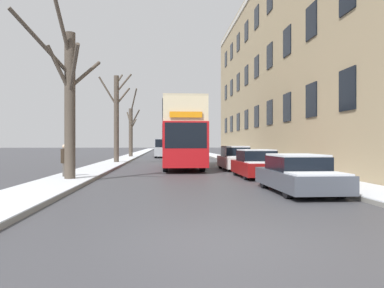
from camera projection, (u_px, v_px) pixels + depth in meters
The scene contains 13 objects.
ground_plane at pixel (240, 243), 6.24m from camera, with size 320.00×320.00×0.00m, color #424247.
sidewalk_left at pixel (137, 154), 58.68m from camera, with size 2.18×130.00×0.16m.
sidewalk_right at pixel (206, 154), 59.50m from camera, with size 2.18×130.00×0.16m.
terrace_facade_right at pixel (309, 71), 31.82m from camera, with size 9.10×39.92×15.66m.
bare_tree_left_0 at pixel (69, 97), 15.98m from camera, with size 2.89×3.83×7.88m.
bare_tree_left_1 at pixel (117, 116), 30.85m from camera, with size 2.72×1.82×7.68m.
bare_tree_left_2 at pixel (131, 130), 44.73m from camera, with size 1.92×3.88×8.04m.
double_decker_bus at pixel (182, 132), 25.21m from camera, with size 2.57×10.05×4.40m.
parked_car_0 at pixel (298, 175), 12.70m from camera, with size 1.87×4.48×1.30m.
parked_car_1 at pixel (257, 164), 18.40m from camera, with size 1.83×4.19×1.38m.
parked_car_2 at pixel (235, 159), 23.83m from camera, with size 1.74×4.50×1.52m.
oncoming_van at pixel (163, 147), 45.37m from camera, with size 1.94×5.30×2.28m.
pedestrian_left_sidewalk at pixel (65, 160), 17.23m from camera, with size 0.36×0.36×1.64m.
Camera 1 is at (-1.27, -6.16, 1.65)m, focal length 35.00 mm.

